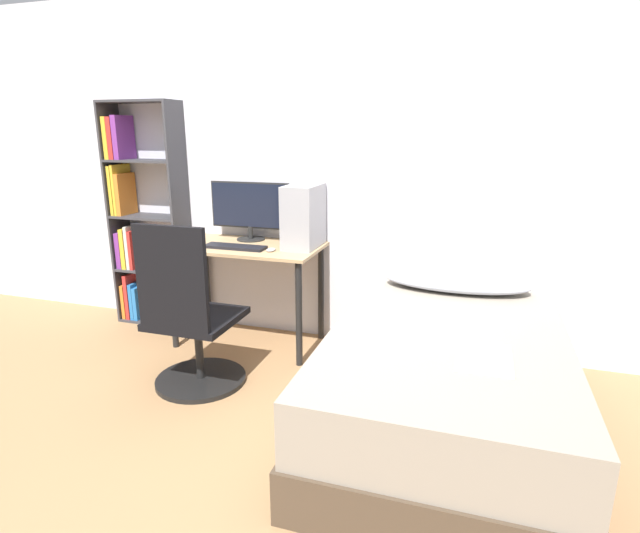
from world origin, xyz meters
TOP-DOWN VIEW (x-y plane):
  - ground_plane at (0.00, 0.00)m, footprint 14.00×14.00m
  - wall_back at (0.00, 1.50)m, footprint 8.00×0.05m
  - desk at (-0.55, 1.18)m, footprint 1.06×0.58m
  - bookshelf at (-1.58, 1.35)m, footprint 0.60×0.25m
  - office_chair at (-0.58, 0.46)m, footprint 0.56×0.56m
  - bed at (0.91, 0.52)m, footprint 1.19×1.90m
  - pillow at (0.91, 1.21)m, footprint 0.90×0.36m
  - magazine at (1.08, 0.22)m, footprint 0.24×0.32m
  - monitor at (-0.59, 1.35)m, footprint 0.62×0.21m
  - keyboard at (-0.58, 1.07)m, footprint 0.44×0.13m
  - pc_tower at (-0.14, 1.26)m, footprint 0.21×0.38m
  - mouse at (-0.31, 1.07)m, footprint 0.06×0.09m
  - phone at (-1.00, 1.23)m, footprint 0.07×0.14m

SIDE VIEW (x-z plane):
  - ground_plane at x=0.00m, z-range 0.00..0.00m
  - bed at x=0.91m, z-range 0.00..0.54m
  - office_chair at x=-0.58m, z-range -0.13..0.90m
  - magazine at x=1.08m, z-range 0.55..0.56m
  - pillow at x=0.91m, z-range 0.55..0.66m
  - desk at x=-0.55m, z-range 0.25..1.00m
  - phone at x=-1.00m, z-range 0.74..0.75m
  - keyboard at x=-0.58m, z-range 0.74..0.76m
  - mouse at x=-0.31m, z-range 0.74..0.76m
  - bookshelf at x=-1.58m, z-range -0.03..1.71m
  - pc_tower at x=-0.14m, z-range 0.74..1.17m
  - monitor at x=-0.59m, z-range 0.77..1.19m
  - wall_back at x=0.00m, z-range 0.00..2.50m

